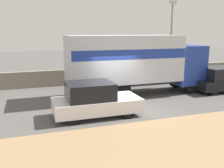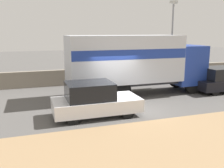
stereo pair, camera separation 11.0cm
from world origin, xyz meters
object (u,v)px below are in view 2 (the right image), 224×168
object	(u,v)px
car_hatchback	(94,100)
pedestrian	(192,67)
box_truck	(134,60)
street_lamp	(172,34)
car_sedan_second	(221,80)

from	to	relation	value
car_hatchback	pedestrian	world-z (taller)	pedestrian
box_truck	car_hatchback	distance (m)	4.63
street_lamp	car_hatchback	xyz separation A→B (m)	(-7.92, -6.59, -2.79)
box_truck	car_sedan_second	bearing A→B (deg)	-9.82
box_truck	car_hatchback	world-z (taller)	box_truck
car_sedan_second	street_lamp	bearing A→B (deg)	101.77
street_lamp	car_sedan_second	bearing A→B (deg)	-78.23
car_hatchback	box_truck	bearing A→B (deg)	43.31
street_lamp	box_truck	bearing A→B (deg)	-142.89
street_lamp	pedestrian	xyz separation A→B (m)	(1.72, -0.40, -2.60)
box_truck	pedestrian	world-z (taller)	box_truck
box_truck	car_sedan_second	world-z (taller)	box_truck
car_sedan_second	pedestrian	bearing A→B (deg)	79.37
box_truck	street_lamp	bearing A→B (deg)	37.11
car_hatchback	pedestrian	size ratio (longest dim) A/B	2.14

